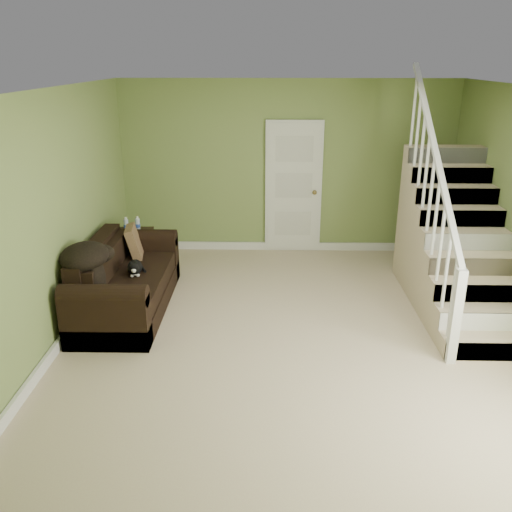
{
  "coord_description": "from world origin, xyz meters",
  "views": [
    {
      "loc": [
        -0.3,
        -5.41,
        2.89
      ],
      "look_at": [
        -0.42,
        0.24,
        0.8
      ],
      "focal_mm": 38.0,
      "sensor_mm": 36.0,
      "label": 1
    }
  ],
  "objects_px": {
    "side_table": "(135,252)",
    "cat": "(134,268)",
    "banana": "(133,292)",
    "sofa": "(124,284)"
  },
  "relations": [
    {
      "from": "cat",
      "to": "banana",
      "type": "height_order",
      "value": "cat"
    },
    {
      "from": "cat",
      "to": "sofa",
      "type": "bearing_deg",
      "value": 167.36
    },
    {
      "from": "sofa",
      "to": "side_table",
      "type": "xyz_separation_m",
      "value": [
        -0.14,
        1.19,
        -0.01
      ]
    },
    {
      "from": "sofa",
      "to": "cat",
      "type": "xyz_separation_m",
      "value": [
        0.15,
        -0.01,
        0.22
      ]
    },
    {
      "from": "cat",
      "to": "banana",
      "type": "relative_size",
      "value": 2.35
    },
    {
      "from": "cat",
      "to": "side_table",
      "type": "bearing_deg",
      "value": 93.5
    },
    {
      "from": "side_table",
      "to": "cat",
      "type": "height_order",
      "value": "side_table"
    },
    {
      "from": "sofa",
      "to": "banana",
      "type": "distance_m",
      "value": 0.65
    },
    {
      "from": "sofa",
      "to": "side_table",
      "type": "height_order",
      "value": "sofa"
    },
    {
      "from": "sofa",
      "to": "banana",
      "type": "bearing_deg",
      "value": -65.65
    }
  ]
}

